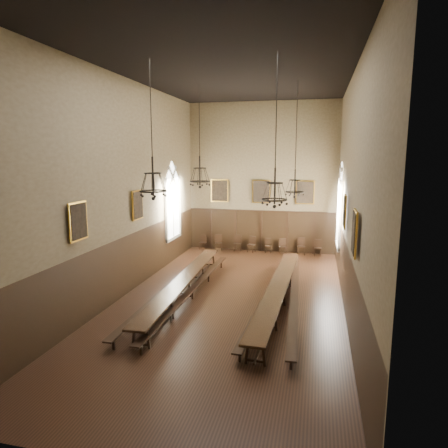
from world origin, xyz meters
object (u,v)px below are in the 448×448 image
(chair_4, at_px, (268,248))
(chair_3, at_px, (251,247))
(bench_right_outer, at_px, (294,299))
(chair_0, at_px, (203,245))
(chair_5, at_px, (283,249))
(bench_right_inner, at_px, (268,298))
(chandelier_back_right, at_px, (295,184))
(chair_7, at_px, (318,251))
(chair_1, at_px, (219,246))
(chandelier_front_right, at_px, (275,190))
(chair_6, at_px, (301,250))
(chair_2, at_px, (238,246))
(table_left, at_px, (184,287))
(chandelier_back_left, at_px, (200,175))
(bench_left_outer, at_px, (166,292))
(table_right, at_px, (278,295))
(bench_left_inner, at_px, (192,292))
(chandelier_front_left, at_px, (153,183))

(chair_4, bearing_deg, chair_3, 179.38)
(bench_right_outer, distance_m, chair_0, 10.51)
(bench_right_outer, height_order, chair_5, chair_5)
(bench_right_inner, relative_size, chair_3, 10.31)
(chandelier_back_right, bearing_deg, chair_7, 78.75)
(chair_3, distance_m, chandelier_back_right, 7.71)
(chair_1, height_order, chandelier_front_right, chandelier_front_right)
(chair_4, height_order, chair_6, chair_6)
(chair_1, xyz_separation_m, chair_2, (1.19, 0.04, 0.00))
(table_left, height_order, chair_5, chair_5)
(chandelier_back_left, bearing_deg, bench_left_outer, -102.70)
(chair_6, bearing_deg, bench_left_outer, -126.03)
(table_right, bearing_deg, chair_2, 111.35)
(table_left, xyz_separation_m, bench_left_outer, (-0.66, -0.37, -0.12))
(bench_right_outer, bearing_deg, chair_7, 84.03)
(table_left, bearing_deg, bench_left_outer, -150.86)
(chair_0, height_order, chair_7, chair_7)
(chair_0, relative_size, chandelier_back_left, 0.19)
(chandelier_back_right, bearing_deg, bench_right_inner, -104.99)
(bench_left_inner, xyz_separation_m, bench_right_outer, (4.12, 0.20, -0.00))
(bench_left_inner, bearing_deg, bench_right_outer, 2.78)
(chair_2, bearing_deg, bench_right_outer, -69.74)
(chair_3, xyz_separation_m, chandelier_back_left, (-1.48, -5.90, 4.65))
(bench_right_outer, height_order, chair_7, chair_7)
(chair_0, distance_m, chair_5, 5.01)
(bench_right_outer, xyz_separation_m, chair_6, (-0.09, 8.47, 0.00))
(bench_left_outer, relative_size, chair_1, 10.19)
(bench_left_inner, relative_size, chair_3, 10.87)
(bench_left_inner, relative_size, chandelier_back_right, 2.14)
(bench_right_inner, distance_m, chair_3, 8.84)
(chandelier_front_right, bearing_deg, chair_3, 103.03)
(bench_right_outer, bearing_deg, bench_left_inner, -177.22)
(chandelier_back_right, bearing_deg, chair_3, 116.31)
(chair_6, bearing_deg, chair_7, -8.69)
(chair_7, bearing_deg, table_left, -125.05)
(chair_2, bearing_deg, chair_5, -6.32)
(chair_1, bearing_deg, table_right, -78.22)
(chair_2, bearing_deg, chair_0, 174.60)
(table_left, distance_m, bench_left_outer, 0.77)
(chair_1, height_order, chandelier_front_left, chandelier_front_left)
(chair_0, distance_m, chandelier_back_left, 7.76)
(bench_left_inner, xyz_separation_m, chair_5, (2.95, 8.59, -0.03))
(table_left, xyz_separation_m, chandelier_back_right, (4.29, 2.66, 4.20))
(table_right, bearing_deg, chandelier_front_right, -89.60)
(chair_7, height_order, chandelier_back_left, chandelier_back_left)
(table_left, height_order, table_right, table_right)
(chandelier_front_right, bearing_deg, chair_1, 113.01)
(chandelier_front_left, bearing_deg, bench_right_inner, 29.81)
(bench_right_inner, height_order, chandelier_front_left, chandelier_front_left)
(chandelier_front_right, bearing_deg, bench_right_inner, 101.08)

